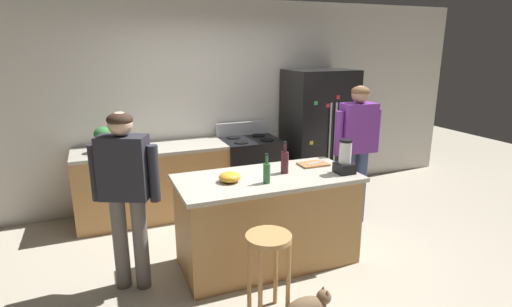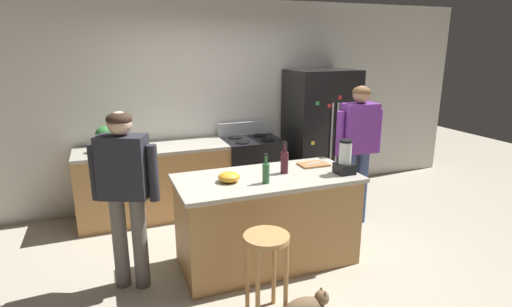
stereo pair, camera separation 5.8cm
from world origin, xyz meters
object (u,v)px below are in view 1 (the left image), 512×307
(potted_plant, at_px, (103,137))
(bottle_wine, at_px, (285,162))
(refrigerator, at_px, (318,134))
(person_by_sink_right, at_px, (357,142))
(cutting_board, at_px, (313,164))
(chef_knife, at_px, (315,163))
(person_by_island_left, at_px, (126,185))
(bar_stool, at_px, (268,254))
(bottle_olive_oil, at_px, (267,172))
(mixing_bowl, at_px, (230,177))
(kitchen_island, at_px, (267,219))
(blender_appliance, at_px, (345,159))
(stove_range, at_px, (250,171))

(potted_plant, height_order, bottle_wine, bottle_wine)
(refrigerator, distance_m, person_by_sink_right, 1.04)
(cutting_board, distance_m, chef_knife, 0.02)
(person_by_island_left, bearing_deg, bar_stool, -40.36)
(bottle_olive_oil, xyz_separation_m, mixing_bowl, (-0.30, 0.16, -0.06))
(kitchen_island, height_order, refrigerator, refrigerator)
(person_by_sink_right, bearing_deg, bottle_olive_oil, -155.95)
(mixing_bowl, height_order, chef_knife, mixing_bowl)
(person_by_island_left, relative_size, blender_appliance, 4.74)
(bottle_olive_oil, bearing_deg, stove_range, 73.74)
(kitchen_island, distance_m, blender_appliance, 0.96)
(stove_range, xyz_separation_m, chef_knife, (0.20, -1.37, 0.46))
(bottle_olive_oil, bearing_deg, chef_knife, 25.48)
(bar_stool, xyz_separation_m, cutting_board, (0.92, 0.93, 0.37))
(person_by_island_left, bearing_deg, potted_plant, 94.70)
(kitchen_island, relative_size, refrigerator, 0.98)
(person_by_sink_right, relative_size, blender_appliance, 4.96)
(blender_appliance, bearing_deg, bar_stool, -151.10)
(person_by_sink_right, relative_size, cutting_board, 5.57)
(bottle_wine, bearing_deg, chef_knife, 16.76)
(person_by_island_left, bearing_deg, refrigerator, 28.05)
(blender_appliance, bearing_deg, potted_plant, 141.08)
(person_by_sink_right, relative_size, bar_stool, 2.36)
(potted_plant, bearing_deg, person_by_sink_right, -21.36)
(bottle_olive_oil, distance_m, mixing_bowl, 0.34)
(bar_stool, xyz_separation_m, bottle_wine, (0.52, 0.81, 0.47))
(refrigerator, bearing_deg, blender_appliance, -112.59)
(bottle_wine, relative_size, mixing_bowl, 1.57)
(blender_appliance, relative_size, bottle_olive_oil, 1.22)
(person_by_sink_right, distance_m, bottle_olive_oil, 1.57)
(cutting_board, bearing_deg, bottle_wine, -162.45)
(potted_plant, distance_m, cutting_board, 2.45)
(potted_plant, height_order, chef_knife, potted_plant)
(stove_range, bearing_deg, blender_appliance, -79.21)
(cutting_board, xyz_separation_m, chef_knife, (0.02, 0.00, 0.01))
(refrigerator, bearing_deg, person_by_sink_right, -94.82)
(potted_plant, bearing_deg, bottle_olive_oil, -52.32)
(bottle_wine, height_order, cutting_board, bottle_wine)
(person_by_sink_right, height_order, chef_knife, person_by_sink_right)
(kitchen_island, relative_size, bottle_olive_oil, 6.33)
(potted_plant, bearing_deg, chef_knife, -34.48)
(potted_plant, height_order, mixing_bowl, potted_plant)
(kitchen_island, relative_size, blender_appliance, 5.19)
(person_by_island_left, bearing_deg, kitchen_island, -2.01)
(bottle_wine, bearing_deg, cutting_board, 17.55)
(kitchen_island, bearing_deg, bottle_wine, 9.92)
(refrigerator, bearing_deg, bar_stool, -127.82)
(blender_appliance, bearing_deg, chef_knife, 109.99)
(kitchen_island, bearing_deg, chef_knife, 14.62)
(bar_stool, height_order, cutting_board, cutting_board)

